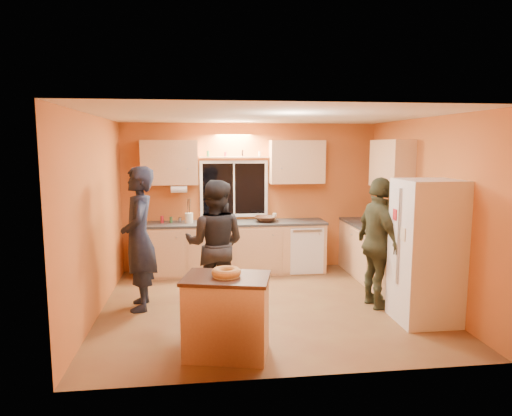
{
  "coord_description": "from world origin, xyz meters",
  "views": [
    {
      "loc": [
        -0.91,
        -6.05,
        2.21
      ],
      "look_at": [
        -0.1,
        0.4,
        1.32
      ],
      "focal_mm": 32.0,
      "sensor_mm": 36.0,
      "label": 1
    }
  ],
  "objects": [
    {
      "name": "ground",
      "position": [
        0.0,
        0.0,
        0.0
      ],
      "size": [
        4.5,
        4.5,
        0.0
      ],
      "primitive_type": "plane",
      "color": "brown",
      "rests_on": "ground"
    },
    {
      "name": "utensil_crock",
      "position": [
        -1.09,
        1.72,
        0.99
      ],
      "size": [
        0.14,
        0.14,
        0.17
      ],
      "primitive_type": "cylinder",
      "color": "beige",
      "rests_on": "back_counter"
    },
    {
      "name": "island",
      "position": [
        -0.65,
        -1.44,
        0.44
      ],
      "size": [
        1.0,
        0.79,
        0.86
      ],
      "rotation": [
        0.0,
        0.0,
        -0.24
      ],
      "color": "tan",
      "rests_on": "ground"
    },
    {
      "name": "right_counter",
      "position": [
        1.95,
        0.5,
        0.45
      ],
      "size": [
        0.62,
        1.84,
        0.9
      ],
      "color": "tan",
      "rests_on": "ground"
    },
    {
      "name": "person_right",
      "position": [
        1.5,
        -0.23,
        0.9
      ],
      "size": [
        0.54,
        1.09,
        1.79
      ],
      "primitive_type": "imported",
      "rotation": [
        0.0,
        0.0,
        1.67
      ],
      "color": "#353A25",
      "rests_on": "ground"
    },
    {
      "name": "person_center",
      "position": [
        -0.71,
        0.04,
        0.88
      ],
      "size": [
        1.0,
        0.86,
        1.76
      ],
      "primitive_type": "imported",
      "rotation": [
        0.0,
        0.0,
        2.88
      ],
      "color": "black",
      "rests_on": "ground"
    },
    {
      "name": "person_left",
      "position": [
        -1.73,
        0.12,
        0.97
      ],
      "size": [
        0.53,
        0.75,
        1.94
      ],
      "primitive_type": "imported",
      "rotation": [
        0.0,
        0.0,
        -1.48
      ],
      "color": "black",
      "rests_on": "ground"
    },
    {
      "name": "room_shell",
      "position": [
        0.12,
        0.41,
        1.62
      ],
      "size": [
        4.54,
        4.04,
        2.61
      ],
      "color": "#C16731",
      "rests_on": "ground"
    },
    {
      "name": "bundt_pastry",
      "position": [
        -0.65,
        -1.44,
        0.9
      ],
      "size": [
        0.31,
        0.31,
        0.09
      ],
      "primitive_type": "torus",
      "color": "#DAB259",
      "rests_on": "island"
    },
    {
      "name": "back_counter",
      "position": [
        0.01,
        1.7,
        0.45
      ],
      "size": [
        4.23,
        0.62,
        0.9
      ],
      "color": "tan",
      "rests_on": "ground"
    },
    {
      "name": "red_box",
      "position": [
        1.95,
        0.45,
        0.94
      ],
      "size": [
        0.18,
        0.16,
        0.07
      ],
      "primitive_type": "cube",
      "rotation": [
        0.0,
        0.0,
        0.25
      ],
      "color": "maroon",
      "rests_on": "right_counter"
    },
    {
      "name": "potted_plant",
      "position": [
        1.93,
        0.13,
        1.04
      ],
      "size": [
        0.31,
        0.28,
        0.29
      ],
      "primitive_type": "imported",
      "rotation": [
        0.0,
        0.0,
        -0.25
      ],
      "color": "gray",
      "rests_on": "right_counter"
    },
    {
      "name": "mixing_bowl",
      "position": [
        0.22,
        1.67,
        0.95
      ],
      "size": [
        0.46,
        0.46,
        0.09
      ],
      "primitive_type": "imported",
      "rotation": [
        0.0,
        0.0,
        -0.22
      ],
      "color": "black",
      "rests_on": "back_counter"
    },
    {
      "name": "refrigerator",
      "position": [
        1.89,
        -0.8,
        0.9
      ],
      "size": [
        0.72,
        0.7,
        1.8
      ],
      "primitive_type": "cube",
      "color": "silver",
      "rests_on": "ground"
    }
  ]
}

